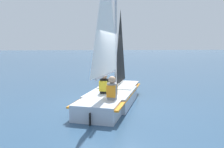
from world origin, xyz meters
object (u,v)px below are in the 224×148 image
sailor_helm (104,88)px  sailor_crew (112,94)px  sailboat_main (112,84)px  buoy_marker (97,69)px

sailor_helm → sailor_crew: 0.90m
sailboat_main → sailor_crew: bearing=-164.8°
sailboat_main → buoy_marker: size_ratio=4.33×
sailor_helm → sailor_crew: sailor_helm is taller
sailor_crew → sailor_helm: bearing=31.8°
sailor_crew → buoy_marker: (1.07, 11.46, -0.42)m
sailor_helm → sailor_crew: size_ratio=1.00×
sailboat_main → sailor_crew: 1.21m
sailor_helm → sailor_crew: (0.09, -0.89, -0.01)m
sailor_crew → sailboat_main: bearing=15.2°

